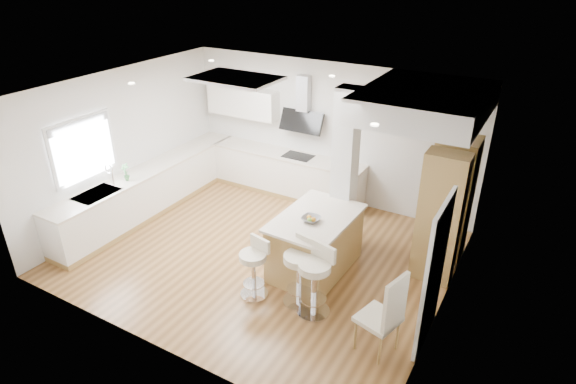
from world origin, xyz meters
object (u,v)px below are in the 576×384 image
Objects in this scene: dining_chair at (386,313)px; peninsula at (315,243)px; bar_stool_a at (254,265)px; bar_stool_c at (315,277)px; bar_stool_b at (300,268)px.

peninsula is at bearing 158.27° from dining_chair.
bar_stool_a is 0.96m from bar_stool_c.
bar_stool_a is 0.87× the size of bar_stool_c.
bar_stool_c is (0.29, -0.10, 0.02)m from bar_stool_b.
dining_chair reaches higher than bar_stool_a.
dining_chair reaches higher than bar_stool_b.
peninsula is at bearing 131.73° from bar_stool_c.
bar_stool_b is at bearing 28.71° from bar_stool_a.
bar_stool_c is at bearing -5.92° from bar_stool_b.
bar_stool_c reaches higher than peninsula.
bar_stool_b is (0.66, 0.19, 0.06)m from bar_stool_a.
dining_chair is at bearing -35.47° from peninsula.
peninsula is 1.52× the size of bar_stool_c.
dining_chair is (1.41, -0.37, 0.07)m from bar_stool_b.
bar_stool_a is 0.77× the size of dining_chair.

